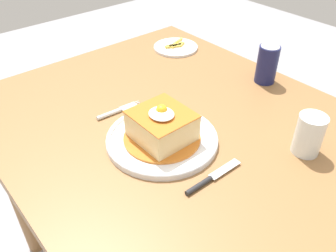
# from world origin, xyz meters

# --- Properties ---
(dining_table) EXTENTS (1.16, 0.91, 0.76)m
(dining_table) POSITION_xyz_m (0.00, 0.00, 0.64)
(dining_table) COLOR olive
(dining_table) RESTS_ON ground_plane
(main_plate) EXTENTS (0.29, 0.29, 0.02)m
(main_plate) POSITION_xyz_m (0.02, -0.09, 0.77)
(main_plate) COLOR white
(main_plate) RESTS_ON dining_table
(sandwich_meal) EXTENTS (0.20, 0.20, 0.10)m
(sandwich_meal) POSITION_xyz_m (0.02, -0.09, 0.80)
(sandwich_meal) COLOR #C66B23
(sandwich_meal) RESTS_ON main_plate
(fork) EXTENTS (0.03, 0.14, 0.01)m
(fork) POSITION_xyz_m (-0.17, -0.11, 0.76)
(fork) COLOR silver
(fork) RESTS_ON dining_table
(knife) EXTENTS (0.02, 0.17, 0.01)m
(knife) POSITION_xyz_m (0.19, -0.10, 0.76)
(knife) COLOR #262628
(knife) RESTS_ON dining_table
(soda_can) EXTENTS (0.07, 0.07, 0.12)m
(soda_can) POSITION_xyz_m (-0.01, 0.37, 0.82)
(soda_can) COLOR #191E51
(soda_can) RESTS_ON dining_table
(drinking_glass) EXTENTS (0.07, 0.07, 0.10)m
(drinking_glass) POSITION_xyz_m (0.28, 0.16, 0.80)
(drinking_glass) COLOR #3F2314
(drinking_glass) RESTS_ON dining_table
(side_plate_fries) EXTENTS (0.17, 0.17, 0.02)m
(side_plate_fries) POSITION_xyz_m (-0.39, 0.31, 0.76)
(side_plate_fries) COLOR white
(side_plate_fries) RESTS_ON dining_table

